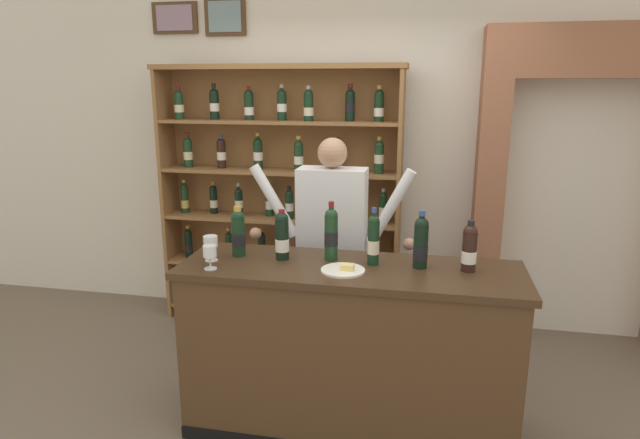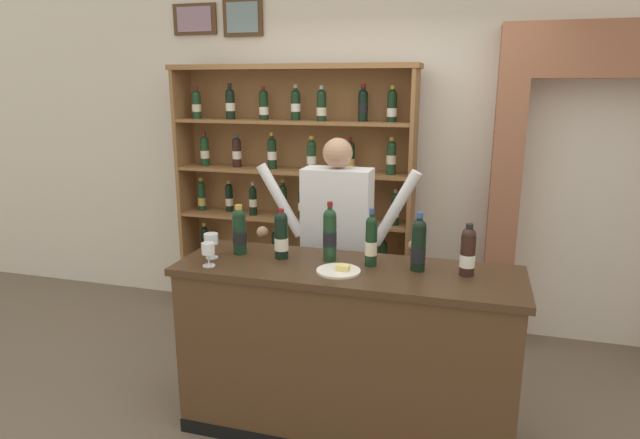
% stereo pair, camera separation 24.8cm
% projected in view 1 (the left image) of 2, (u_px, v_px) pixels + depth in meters
% --- Properties ---
extents(ground_plane, '(14.00, 14.00, 0.02)m').
position_uv_depth(ground_plane, '(322.00, 425.00, 3.26)').
color(ground_plane, '#6B5B4C').
extents(back_wall, '(12.00, 0.19, 3.19)m').
position_uv_depth(back_wall, '(363.00, 132.00, 4.50)').
color(back_wall, silver).
rests_on(back_wall, ground).
extents(wine_shelf, '(2.01, 0.33, 2.13)m').
position_uv_depth(wine_shelf, '(281.00, 191.00, 4.46)').
color(wine_shelf, olive).
rests_on(wine_shelf, ground).
extents(archway_doorway, '(1.58, 0.45, 2.40)m').
position_uv_depth(archway_doorway, '(583.00, 168.00, 4.09)').
color(archway_doorway, '#935B42').
rests_on(archway_doorway, ground).
extents(tasting_counter, '(1.90, 0.61, 1.01)m').
position_uv_depth(tasting_counter, '(349.00, 350.00, 3.10)').
color(tasting_counter, '#4C331E').
rests_on(tasting_counter, ground).
extents(shopkeeper, '(1.12, 0.22, 1.66)m').
position_uv_depth(shopkeeper, '(332.00, 234.00, 3.58)').
color(shopkeeper, '#2D3347').
rests_on(shopkeeper, ground).
extents(tasting_bottle_vin_santo, '(0.08, 0.08, 0.30)m').
position_uv_depth(tasting_bottle_vin_santo, '(238.00, 232.00, 3.14)').
color(tasting_bottle_vin_santo, black).
rests_on(tasting_bottle_vin_santo, tasting_counter).
extents(tasting_bottle_prosecco, '(0.08, 0.08, 0.29)m').
position_uv_depth(tasting_bottle_prosecco, '(282.00, 236.00, 3.08)').
color(tasting_bottle_prosecco, black).
rests_on(tasting_bottle_prosecco, tasting_counter).
extents(tasting_bottle_chianti, '(0.08, 0.08, 0.34)m').
position_uv_depth(tasting_bottle_chianti, '(331.00, 233.00, 3.06)').
color(tasting_bottle_chianti, '#19381E').
rests_on(tasting_bottle_chianti, tasting_counter).
extents(tasting_bottle_super_tuscan, '(0.07, 0.07, 0.32)m').
position_uv_depth(tasting_bottle_super_tuscan, '(373.00, 239.00, 2.99)').
color(tasting_bottle_super_tuscan, black).
rests_on(tasting_bottle_super_tuscan, tasting_counter).
extents(tasting_bottle_rosso, '(0.08, 0.08, 0.32)m').
position_uv_depth(tasting_bottle_rosso, '(421.00, 243.00, 2.93)').
color(tasting_bottle_rosso, black).
rests_on(tasting_bottle_rosso, tasting_counter).
extents(tasting_bottle_riserva, '(0.08, 0.08, 0.28)m').
position_uv_depth(tasting_bottle_riserva, '(469.00, 248.00, 2.88)').
color(tasting_bottle_riserva, black).
rests_on(tasting_bottle_riserva, tasting_counter).
extents(wine_glass_center, '(0.07, 0.07, 0.13)m').
position_uv_depth(wine_glass_center, '(210.00, 253.00, 2.92)').
color(wine_glass_center, silver).
rests_on(wine_glass_center, tasting_counter).
extents(wine_glass_right, '(0.08, 0.08, 0.15)m').
position_uv_depth(wine_glass_right, '(211.00, 243.00, 3.06)').
color(wine_glass_right, silver).
rests_on(wine_glass_right, tasting_counter).
extents(cheese_plate, '(0.24, 0.24, 0.04)m').
position_uv_depth(cheese_plate, '(344.00, 270.00, 2.90)').
color(cheese_plate, white).
rests_on(cheese_plate, tasting_counter).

